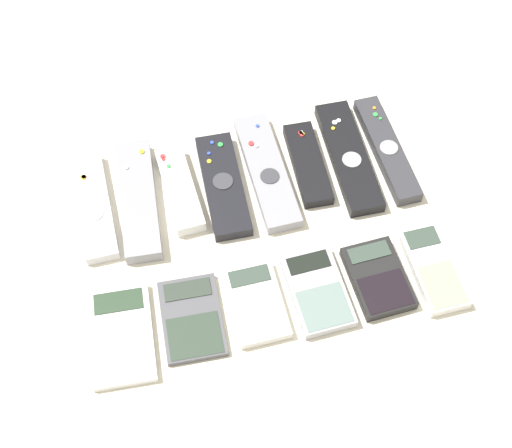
{
  "coord_description": "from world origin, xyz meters",
  "views": [
    {
      "loc": [
        -0.13,
        -0.51,
        0.93
      ],
      "look_at": [
        0.0,
        0.04,
        0.01
      ],
      "focal_mm": 50.0,
      "sensor_mm": 36.0,
      "label": 1
    }
  ],
  "objects_px": {
    "remote_0": "(94,207)",
    "remote_5": "(308,164)",
    "remote_2": "(180,190)",
    "remote_4": "(267,171)",
    "calculator_3": "(317,291)",
    "calculator_5": "(433,268)",
    "remote_3": "(223,185)",
    "calculator_4": "(378,278)",
    "calculator_0": "(122,335)",
    "remote_6": "(349,157)",
    "calculator_2": "(256,303)",
    "remote_1": "(138,200)",
    "remote_7": "(387,149)",
    "calculator_1": "(192,318)"
  },
  "relations": [
    {
      "from": "remote_0",
      "to": "calculator_1",
      "type": "relative_size",
      "value": 1.49
    },
    {
      "from": "remote_5",
      "to": "calculator_4",
      "type": "relative_size",
      "value": 1.31
    },
    {
      "from": "calculator_3",
      "to": "calculator_5",
      "type": "xyz_separation_m",
      "value": [
        0.17,
        -0.0,
        0.0
      ]
    },
    {
      "from": "remote_2",
      "to": "calculator_3",
      "type": "relative_size",
      "value": 1.2
    },
    {
      "from": "remote_3",
      "to": "calculator_2",
      "type": "distance_m",
      "value": 0.21
    },
    {
      "from": "remote_0",
      "to": "remote_5",
      "type": "bearing_deg",
      "value": -0.89
    },
    {
      "from": "remote_2",
      "to": "remote_4",
      "type": "distance_m",
      "value": 0.14
    },
    {
      "from": "remote_1",
      "to": "remote_4",
      "type": "height_order",
      "value": "remote_1"
    },
    {
      "from": "remote_1",
      "to": "remote_3",
      "type": "bearing_deg",
      "value": 2.51
    },
    {
      "from": "remote_2",
      "to": "calculator_0",
      "type": "bearing_deg",
      "value": -122.54
    },
    {
      "from": "remote_5",
      "to": "calculator_2",
      "type": "relative_size",
      "value": 1.29
    },
    {
      "from": "remote_5",
      "to": "calculator_0",
      "type": "xyz_separation_m",
      "value": [
        -0.33,
        -0.22,
        -0.0
      ]
    },
    {
      "from": "remote_2",
      "to": "calculator_5",
      "type": "xyz_separation_m",
      "value": [
        0.34,
        -0.22,
        -0.0
      ]
    },
    {
      "from": "calculator_3",
      "to": "calculator_1",
      "type": "bearing_deg",
      "value": 177.24
    },
    {
      "from": "remote_7",
      "to": "calculator_0",
      "type": "bearing_deg",
      "value": -156.31
    },
    {
      "from": "calculator_4",
      "to": "remote_3",
      "type": "bearing_deg",
      "value": 128.43
    },
    {
      "from": "remote_2",
      "to": "calculator_1",
      "type": "relative_size",
      "value": 1.22
    },
    {
      "from": "remote_0",
      "to": "calculator_5",
      "type": "bearing_deg",
      "value": -26.54
    },
    {
      "from": "remote_2",
      "to": "remote_5",
      "type": "distance_m",
      "value": 0.21
    },
    {
      "from": "remote_1",
      "to": "remote_4",
      "type": "bearing_deg",
      "value": 5.85
    },
    {
      "from": "calculator_0",
      "to": "calculator_4",
      "type": "relative_size",
      "value": 1.26
    },
    {
      "from": "remote_7",
      "to": "calculator_0",
      "type": "distance_m",
      "value": 0.51
    },
    {
      "from": "remote_0",
      "to": "calculator_5",
      "type": "xyz_separation_m",
      "value": [
        0.47,
        -0.22,
        -0.0
      ]
    },
    {
      "from": "remote_6",
      "to": "calculator_2",
      "type": "distance_m",
      "value": 0.3
    },
    {
      "from": "remote_1",
      "to": "calculator_2",
      "type": "bearing_deg",
      "value": -53.4
    },
    {
      "from": "calculator_4",
      "to": "calculator_5",
      "type": "distance_m",
      "value": 0.08
    },
    {
      "from": "remote_5",
      "to": "calculator_1",
      "type": "height_order",
      "value": "remote_5"
    },
    {
      "from": "remote_6",
      "to": "calculator_3",
      "type": "relative_size",
      "value": 1.64
    },
    {
      "from": "remote_3",
      "to": "calculator_5",
      "type": "relative_size",
      "value": 1.34
    },
    {
      "from": "calculator_1",
      "to": "remote_0",
      "type": "bearing_deg",
      "value": 119.85
    },
    {
      "from": "remote_0",
      "to": "calculator_1",
      "type": "distance_m",
      "value": 0.24
    },
    {
      "from": "remote_0",
      "to": "remote_3",
      "type": "relative_size",
      "value": 1.01
    },
    {
      "from": "remote_2",
      "to": "remote_7",
      "type": "distance_m",
      "value": 0.34
    },
    {
      "from": "remote_3",
      "to": "remote_5",
      "type": "xyz_separation_m",
      "value": [
        0.14,
        0.01,
        -0.0
      ]
    },
    {
      "from": "remote_2",
      "to": "calculator_1",
      "type": "bearing_deg",
      "value": -99.28
    },
    {
      "from": "remote_7",
      "to": "calculator_1",
      "type": "bearing_deg",
      "value": -150.88
    },
    {
      "from": "remote_2",
      "to": "remote_6",
      "type": "bearing_deg",
      "value": -3.14
    },
    {
      "from": "remote_6",
      "to": "calculator_5",
      "type": "xyz_separation_m",
      "value": [
        0.06,
        -0.22,
        -0.0
      ]
    },
    {
      "from": "remote_6",
      "to": "calculator_0",
      "type": "bearing_deg",
      "value": -150.05
    },
    {
      "from": "remote_2",
      "to": "remote_3",
      "type": "bearing_deg",
      "value": -8.76
    },
    {
      "from": "remote_3",
      "to": "calculator_4",
      "type": "distance_m",
      "value": 0.28
    },
    {
      "from": "calculator_1",
      "to": "calculator_4",
      "type": "relative_size",
      "value": 1.08
    },
    {
      "from": "remote_3",
      "to": "remote_0",
      "type": "bearing_deg",
      "value": 179.55
    },
    {
      "from": "remote_1",
      "to": "remote_2",
      "type": "relative_size",
      "value": 1.36
    },
    {
      "from": "calculator_5",
      "to": "calculator_4",
      "type": "bearing_deg",
      "value": 176.81
    },
    {
      "from": "remote_4",
      "to": "calculator_2",
      "type": "relative_size",
      "value": 1.81
    },
    {
      "from": "remote_4",
      "to": "remote_6",
      "type": "relative_size",
      "value": 1.02
    },
    {
      "from": "calculator_5",
      "to": "remote_1",
      "type": "bearing_deg",
      "value": 150.58
    },
    {
      "from": "calculator_4",
      "to": "remote_1",
      "type": "bearing_deg",
      "value": 143.31
    },
    {
      "from": "calculator_0",
      "to": "calculator_2",
      "type": "relative_size",
      "value": 1.24
    }
  ]
}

